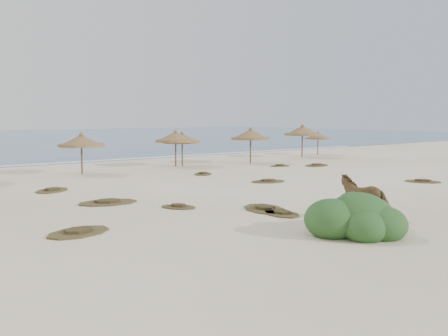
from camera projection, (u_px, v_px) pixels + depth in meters
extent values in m
plane|color=#FCE9CF|center=(317.00, 203.00, 22.46)|extent=(160.00, 160.00, 0.00)
cube|color=white|center=(87.00, 161.00, 42.88)|extent=(70.00, 0.60, 0.01)
cylinder|color=brown|center=(82.00, 159.00, 33.34)|extent=(0.12, 0.12, 2.14)
cylinder|color=brown|center=(81.00, 145.00, 33.25)|extent=(3.53, 3.53, 0.18)
cone|color=brown|center=(81.00, 140.00, 33.21)|extent=(3.41, 3.41, 0.76)
cone|color=brown|center=(81.00, 133.00, 33.16)|extent=(0.37, 0.37, 0.22)
cylinder|color=brown|center=(176.00, 153.00, 38.40)|extent=(0.12, 0.12, 2.17)
cylinder|color=brown|center=(176.00, 141.00, 38.30)|extent=(3.17, 3.17, 0.19)
cone|color=brown|center=(175.00, 137.00, 38.27)|extent=(3.06, 3.06, 0.78)
cone|color=brown|center=(175.00, 130.00, 38.22)|extent=(0.37, 0.37, 0.23)
cylinder|color=brown|center=(182.00, 153.00, 38.88)|extent=(0.12, 0.12, 2.05)
cylinder|color=brown|center=(182.00, 142.00, 38.79)|extent=(3.40, 3.40, 0.18)
cone|color=brown|center=(182.00, 138.00, 38.76)|extent=(3.28, 3.28, 0.73)
cone|color=brown|center=(182.00, 132.00, 38.71)|extent=(0.35, 0.35, 0.21)
cylinder|color=brown|center=(250.00, 150.00, 41.00)|extent=(0.13, 0.13, 2.26)
cylinder|color=brown|center=(251.00, 138.00, 40.90)|extent=(3.63, 3.63, 0.19)
cone|color=brown|center=(251.00, 134.00, 40.86)|extent=(3.51, 3.51, 0.81)
cone|color=brown|center=(251.00, 128.00, 40.81)|extent=(0.39, 0.39, 0.24)
cylinder|color=brown|center=(302.00, 145.00, 47.14)|extent=(0.14, 0.14, 2.38)
cylinder|color=brown|center=(302.00, 134.00, 47.03)|extent=(4.42, 4.42, 0.20)
cone|color=brown|center=(302.00, 130.00, 46.99)|extent=(4.27, 4.27, 0.85)
cone|color=brown|center=(302.00, 125.00, 46.94)|extent=(0.41, 0.41, 0.25)
cylinder|color=brown|center=(318.00, 146.00, 50.23)|extent=(0.10, 0.10, 1.81)
cylinder|color=brown|center=(318.00, 138.00, 50.15)|extent=(2.78, 2.78, 0.15)
cone|color=brown|center=(318.00, 135.00, 50.12)|extent=(2.68, 2.68, 0.65)
cone|color=brown|center=(318.00, 132.00, 50.08)|extent=(0.31, 0.31, 0.19)
imported|color=brown|center=(364.00, 197.00, 19.00)|extent=(1.54, 2.17, 1.67)
ellipsoid|color=#36632A|center=(359.00, 217.00, 16.51)|extent=(2.15, 2.15, 1.61)
ellipsoid|color=#36632A|center=(369.00, 215.00, 17.37)|extent=(1.72, 1.72, 1.29)
ellipsoid|color=#36632A|center=(332.00, 219.00, 16.33)|extent=(1.83, 1.83, 1.37)
ellipsoid|color=#36632A|center=(382.00, 224.00, 16.07)|extent=(1.61, 1.61, 1.21)
ellipsoid|color=#36632A|center=(364.00, 227.00, 15.85)|extent=(1.50, 1.50, 1.13)
ellipsoid|color=#36632A|center=(348.00, 216.00, 17.69)|extent=(1.29, 1.29, 0.97)
ellipsoid|color=#36632A|center=(352.00, 202.00, 17.09)|extent=(0.97, 0.97, 0.73)
ellipsoid|color=#36632A|center=(351.00, 204.00, 16.36)|extent=(0.86, 0.86, 0.64)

